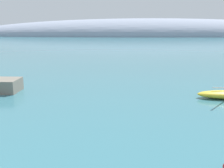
{
  "coord_description": "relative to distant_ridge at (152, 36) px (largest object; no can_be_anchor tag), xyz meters",
  "views": [
    {
      "loc": [
        -3.42,
        -1.73,
        8.95
      ],
      "look_at": [
        -3.96,
        29.91,
        2.14
      ],
      "focal_mm": 44.89,
      "sensor_mm": 36.0,
      "label": 1
    }
  ],
  "objects": [
    {
      "name": "distant_ridge",
      "position": [
        0.0,
        0.0,
        0.0
      ],
      "size": [
        291.44,
        55.34,
        26.19
      ],
      "primitive_type": "ellipsoid",
      "color": "#8E99AD",
      "rests_on": "ground"
    }
  ]
}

